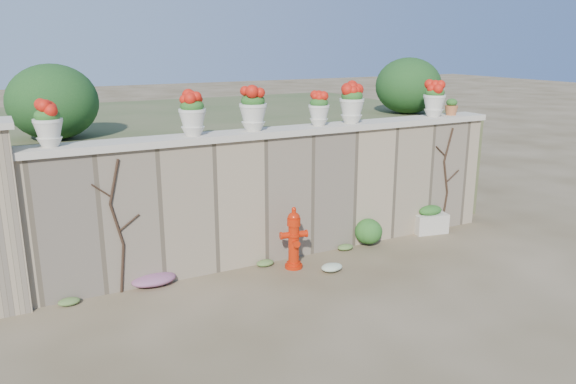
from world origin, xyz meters
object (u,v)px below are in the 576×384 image
urn_pot_0 (48,125)px  terracotta_pot (451,108)px  fire_hydrant (294,238)px  planter_box (430,220)px

urn_pot_0 → terracotta_pot: 6.83m
fire_hydrant → planter_box: size_ratio=1.45×
fire_hydrant → planter_box: bearing=17.8°
fire_hydrant → terracotta_pot: terracotta_pot is taller
fire_hydrant → urn_pot_0: (-3.26, 0.56, 1.89)m
planter_box → urn_pot_0: bearing=-171.4°
fire_hydrant → terracotta_pot: 4.01m
urn_pot_0 → terracotta_pot: urn_pot_0 is taller
urn_pot_0 → terracotta_pot: (6.83, 0.00, -0.15)m
urn_pot_0 → terracotta_pot: bearing=0.0°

